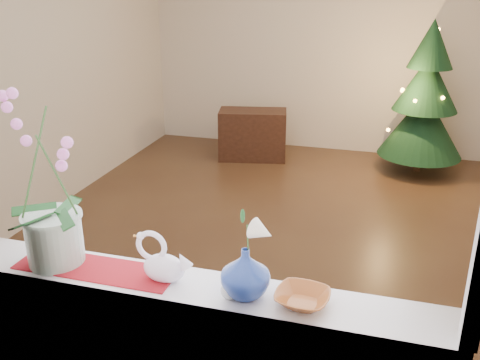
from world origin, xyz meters
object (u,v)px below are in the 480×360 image
object	(u,v)px
blue_vase	(245,269)
amber_dish	(302,299)
swan	(163,258)
paperweight	(230,290)
side_table	(253,135)
orchid_pot	(46,182)
xmas_tree	(425,98)

from	to	relation	value
blue_vase	amber_dish	size ratio (longest dim) A/B	1.32
swan	paperweight	distance (m)	0.31
side_table	amber_dish	bearing A→B (deg)	-84.46
side_table	orchid_pot	bearing A→B (deg)	-98.45
orchid_pot	swan	size ratio (longest dim) A/B	3.13
amber_dish	xmas_tree	xyz separation A→B (m)	(0.58, 4.33, -0.11)
paperweight	amber_dish	world-z (taller)	paperweight
orchid_pot	blue_vase	distance (m)	0.89
orchid_pot	amber_dish	distance (m)	1.13
orchid_pot	xmas_tree	world-z (taller)	orchid_pot
swan	paperweight	xyz separation A→B (m)	(0.29, -0.05, -0.07)
blue_vase	xmas_tree	distance (m)	4.41
swan	orchid_pot	bearing A→B (deg)	161.81
blue_vase	side_table	size ratio (longest dim) A/B	0.29
swan	blue_vase	world-z (taller)	blue_vase
paperweight	amber_dish	bearing A→B (deg)	7.99
paperweight	xmas_tree	distance (m)	4.45
paperweight	amber_dish	size ratio (longest dim) A/B	0.41
orchid_pot	side_table	bearing A→B (deg)	93.34
orchid_pot	paperweight	xyz separation A→B (m)	(0.80, -0.06, -0.34)
amber_dish	side_table	xyz separation A→B (m)	(-1.32, 4.23, -0.65)
amber_dish	orchid_pot	bearing A→B (deg)	179.12
paperweight	xmas_tree	xyz separation A→B (m)	(0.86, 4.37, -0.12)
paperweight	xmas_tree	bearing A→B (deg)	78.86
swan	side_table	xyz separation A→B (m)	(-0.75, 4.22, -0.73)
orchid_pot	xmas_tree	distance (m)	4.64
paperweight	side_table	xyz separation A→B (m)	(-1.05, 4.27, -0.66)
orchid_pot	paperweight	size ratio (longest dim) A/B	10.56
blue_vase	side_table	xyz separation A→B (m)	(-1.10, 4.23, -0.74)
amber_dish	side_table	bearing A→B (deg)	107.33
orchid_pot	blue_vase	bearing A→B (deg)	-1.23
swan	amber_dish	world-z (taller)	swan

